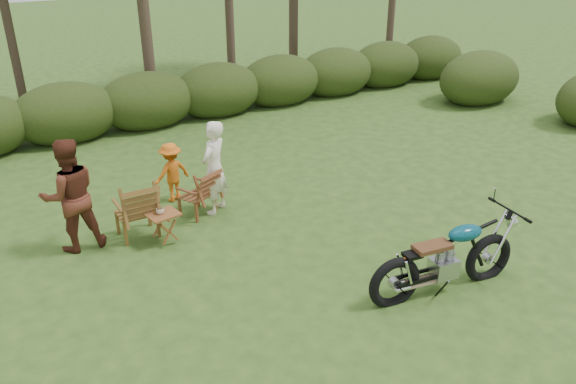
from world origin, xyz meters
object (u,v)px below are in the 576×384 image
cup (160,211)px  motorcycle (440,289)px  adult_a (217,211)px  lawn_chair_left (139,235)px  lawn_chair_right (198,214)px  side_table (164,228)px  child (174,200)px  adult_b (79,247)px

cup → motorcycle: bearing=-49.5°
adult_a → lawn_chair_left: bearing=-31.2°
lawn_chair_right → side_table: 1.09m
side_table → child: 1.60m
lawn_chair_right → side_table: side_table is taller
motorcycle → cup: bearing=139.4°
lawn_chair_right → adult_b: bearing=-22.2°
motorcycle → lawn_chair_left: motorcycle is taller
motorcycle → child: 5.20m
side_table → adult_a: 1.34m
motorcycle → adult_a: (-1.64, 3.91, 0.00)m
adult_a → cup: bearing=-11.4°
side_table → adult_b: (-1.24, 0.59, -0.26)m
side_table → adult_b: 1.40m
adult_a → child: 0.97m
cup → adult_b: (-1.20, 0.57, -0.57)m
adult_b → child: size_ratio=1.62×
lawn_chair_left → adult_a: 1.49m
motorcycle → side_table: (-2.83, 3.33, 0.26)m
adult_a → adult_b: size_ratio=0.93×
lawn_chair_left → side_table: size_ratio=1.93×
lawn_chair_left → adult_a: bearing=-174.7°
adult_a → adult_b: 2.43m
lawn_chair_right → cup: 1.22m
lawn_chair_right → child: (-0.15, 0.78, 0.00)m
lawn_chair_left → cup: bearing=121.6°
lawn_chair_right → adult_a: 0.34m
motorcycle → child: size_ratio=1.97×
cup → adult_b: adult_b is taller
lawn_chair_right → adult_b: 2.09m
lawn_chair_right → child: child is taller
lawn_chair_left → motorcycle: bearing=130.2°
motorcycle → side_table: bearing=139.2°
lawn_chair_left → adult_a: (1.48, 0.12, 0.00)m
side_table → adult_b: adult_b is taller
cup → child: cup is taller
motorcycle → adult_b: (-4.07, 3.92, 0.00)m
side_table → adult_a: (1.19, 0.57, -0.26)m
motorcycle → adult_a: bearing=121.7°
adult_b → lawn_chair_right: bearing=-178.5°
lawn_chair_right → cup: bearing=11.4°
motorcycle → adult_a: size_ratio=1.31×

